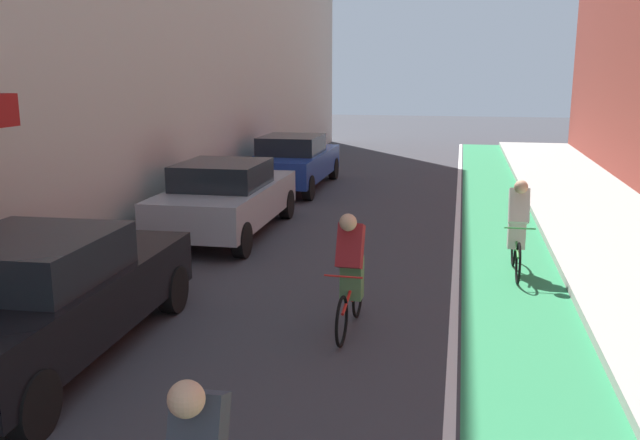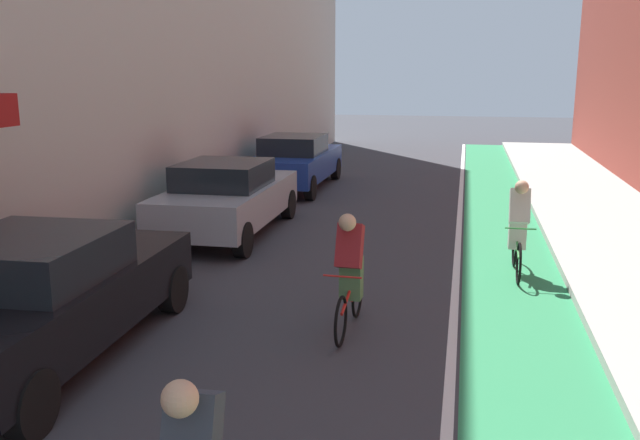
{
  "view_description": "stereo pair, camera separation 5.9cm",
  "coord_description": "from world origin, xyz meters",
  "px_view_note": "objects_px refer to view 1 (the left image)",
  "views": [
    {
      "loc": [
        2.0,
        2.37,
        3.33
      ],
      "look_at": [
        0.03,
        11.87,
        1.19
      ],
      "focal_mm": 38.14,
      "sensor_mm": 36.0,
      "label": 1
    },
    {
      "loc": [
        2.06,
        2.38,
        3.33
      ],
      "look_at": [
        0.03,
        11.87,
        1.19
      ],
      "focal_mm": 38.14,
      "sensor_mm": 36.0,
      "label": 2
    }
  ],
  "objects_px": {
    "parked_sedan_black": "(43,295)",
    "cyclist_mid": "(351,271)",
    "parked_sedan_blue": "(293,161)",
    "cyclist_trailing": "(518,224)",
    "parked_sedan_silver": "(226,197)"
  },
  "relations": [
    {
      "from": "cyclist_trailing",
      "to": "parked_sedan_blue",
      "type": "bearing_deg",
      "value": 127.21
    },
    {
      "from": "parked_sedan_blue",
      "to": "cyclist_mid",
      "type": "distance_m",
      "value": 11.01
    },
    {
      "from": "parked_sedan_black",
      "to": "cyclist_trailing",
      "type": "xyz_separation_m",
      "value": [
        5.65,
        4.65,
        0.06
      ]
    },
    {
      "from": "parked_sedan_black",
      "to": "cyclist_mid",
      "type": "height_order",
      "value": "cyclist_mid"
    },
    {
      "from": "cyclist_trailing",
      "to": "parked_sedan_silver",
      "type": "bearing_deg",
      "value": 163.43
    },
    {
      "from": "parked_sedan_silver",
      "to": "cyclist_mid",
      "type": "distance_m",
      "value": 5.8
    },
    {
      "from": "cyclist_mid",
      "to": "parked_sedan_blue",
      "type": "bearing_deg",
      "value": 107.73
    },
    {
      "from": "parked_sedan_silver",
      "to": "parked_sedan_blue",
      "type": "distance_m",
      "value": 5.76
    },
    {
      "from": "parked_sedan_silver",
      "to": "cyclist_mid",
      "type": "bearing_deg",
      "value": -54.68
    },
    {
      "from": "parked_sedan_black",
      "to": "cyclist_mid",
      "type": "relative_size",
      "value": 2.7
    },
    {
      "from": "cyclist_mid",
      "to": "cyclist_trailing",
      "type": "relative_size",
      "value": 0.98
    },
    {
      "from": "parked_sedan_black",
      "to": "parked_sedan_blue",
      "type": "bearing_deg",
      "value": 90.01
    },
    {
      "from": "parked_sedan_black",
      "to": "cyclist_mid",
      "type": "bearing_deg",
      "value": 25.54
    },
    {
      "from": "parked_sedan_blue",
      "to": "cyclist_trailing",
      "type": "bearing_deg",
      "value": -52.79
    },
    {
      "from": "parked_sedan_blue",
      "to": "cyclist_mid",
      "type": "bearing_deg",
      "value": -72.27
    }
  ]
}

